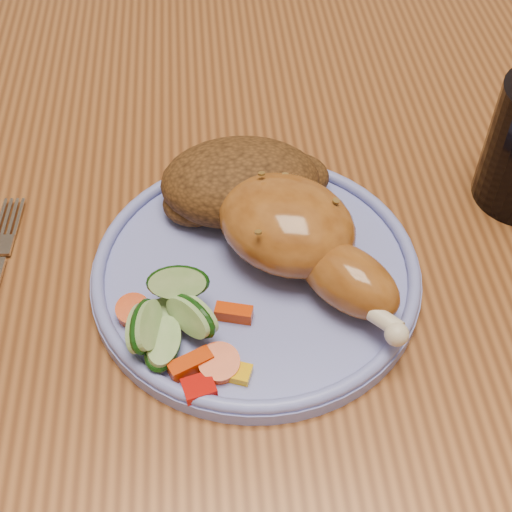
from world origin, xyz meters
The scene contains 7 objects.
dining_table centered at (0.00, 0.00, 0.67)m, with size 0.90×1.40×0.75m.
chair_far centered at (0.00, 0.63, 0.49)m, with size 0.42×0.42×0.91m.
plate centered at (-0.05, -0.06, 0.76)m, with size 0.25×0.25×0.01m, color #6E77C8.
plate_rim centered at (-0.05, -0.06, 0.77)m, with size 0.25×0.25×0.01m, color #6E77C8.
chicken_leg centered at (-0.01, -0.05, 0.79)m, with size 0.16×0.18×0.06m.
rice_pilaf centered at (-0.05, 0.02, 0.78)m, with size 0.14×0.09×0.06m.
vegetable_pile centered at (-0.11, -0.11, 0.78)m, with size 0.10×0.10×0.05m.
Camera 1 is at (-0.08, -0.41, 1.18)m, focal length 50.00 mm.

